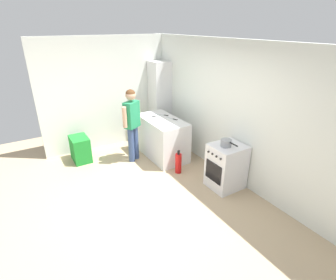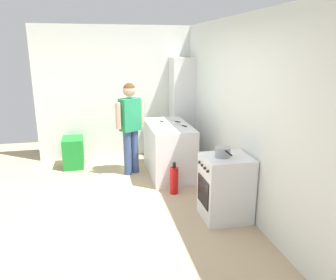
% 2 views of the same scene
% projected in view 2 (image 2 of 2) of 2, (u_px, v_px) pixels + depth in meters
% --- Properties ---
extents(ground_plane, '(8.00, 8.00, 0.00)m').
position_uv_depth(ground_plane, '(103.00, 217.00, 4.36)').
color(ground_plane, tan).
extents(back_wall, '(6.00, 0.10, 2.60)m').
position_uv_depth(back_wall, '(245.00, 115.00, 4.41)').
color(back_wall, silver).
rests_on(back_wall, ground).
extents(side_wall_left, '(0.10, 3.10, 2.60)m').
position_uv_depth(side_wall_left, '(116.00, 93.00, 6.53)').
color(side_wall_left, silver).
rests_on(side_wall_left, ground).
extents(counter_unit, '(1.30, 0.70, 0.90)m').
position_uv_depth(counter_unit, '(169.00, 149.00, 5.75)').
color(counter_unit, silver).
rests_on(counter_unit, ground).
extents(oven_left, '(0.54, 0.62, 0.85)m').
position_uv_depth(oven_left, '(225.00, 188.00, 4.24)').
color(oven_left, silver).
rests_on(oven_left, ground).
extents(pot, '(0.37, 0.19, 0.13)m').
position_uv_depth(pot, '(223.00, 152.00, 4.10)').
color(pot, gray).
rests_on(pot, oven_left).
extents(knife_carving, '(0.29, 0.21, 0.01)m').
position_uv_depth(knife_carving, '(174.00, 121.00, 5.88)').
color(knife_carving, silver).
rests_on(knife_carving, counter_unit).
extents(knife_chef, '(0.30, 0.14, 0.01)m').
position_uv_depth(knife_chef, '(181.00, 125.00, 5.57)').
color(knife_chef, silver).
rests_on(knife_chef, counter_unit).
extents(knife_bread, '(0.33, 0.18, 0.01)m').
position_uv_depth(knife_bread, '(158.00, 120.00, 5.93)').
color(knife_bread, silver).
rests_on(knife_bread, counter_unit).
extents(person, '(0.34, 0.51, 1.61)m').
position_uv_depth(person, '(130.00, 121.00, 5.63)').
color(person, '#384C7A').
rests_on(person, ground).
extents(fire_extinguisher, '(0.13, 0.13, 0.50)m').
position_uv_depth(fire_extinguisher, '(174.00, 180.00, 5.02)').
color(fire_extinguisher, red).
rests_on(fire_extinguisher, ground).
extents(recycling_crate_lower, '(0.52, 0.36, 0.28)m').
position_uv_depth(recycling_crate_lower, '(74.00, 159.00, 6.19)').
color(recycling_crate_lower, '#1E842D').
rests_on(recycling_crate_lower, ground).
extents(recycling_crate_upper, '(0.52, 0.36, 0.28)m').
position_uv_depth(recycling_crate_upper, '(73.00, 145.00, 6.11)').
color(recycling_crate_upper, '#1E842D').
rests_on(recycling_crate_upper, recycling_crate_lower).
extents(larder_cabinet, '(0.48, 0.44, 2.00)m').
position_uv_depth(larder_cabinet, '(182.00, 108.00, 6.60)').
color(larder_cabinet, silver).
rests_on(larder_cabinet, ground).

